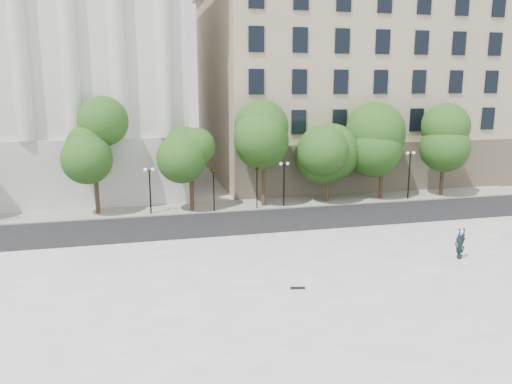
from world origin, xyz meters
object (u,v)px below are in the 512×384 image
at_px(traffic_light_east, 257,168).
at_px(skateboard, 298,288).
at_px(traffic_light_west, 213,169).
at_px(person_lying, 459,255).

height_order(traffic_light_east, skateboard, traffic_light_east).
bearing_deg(traffic_light_east, skateboard, -97.02).
height_order(traffic_light_west, skateboard, traffic_light_west).
bearing_deg(traffic_light_west, skateboard, -85.21).
xyz_separation_m(person_lying, skateboard, (-10.63, -2.00, -0.21)).
xyz_separation_m(traffic_light_east, person_lying, (8.44, -15.83, -2.91)).
bearing_deg(person_lying, traffic_light_west, 126.76).
distance_m(traffic_light_west, person_lying, 20.16).
height_order(traffic_light_west, traffic_light_east, traffic_light_west).
xyz_separation_m(traffic_light_west, skateboard, (1.49, -17.82, -3.17)).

